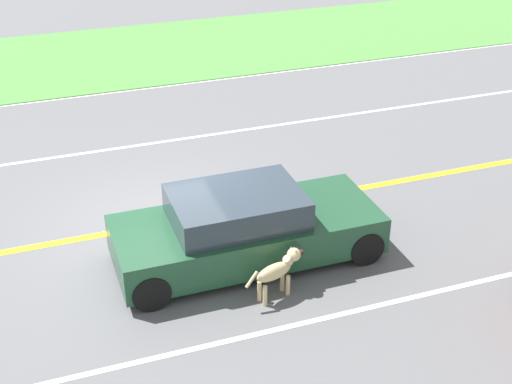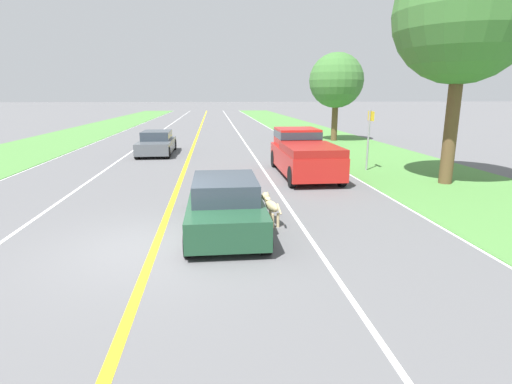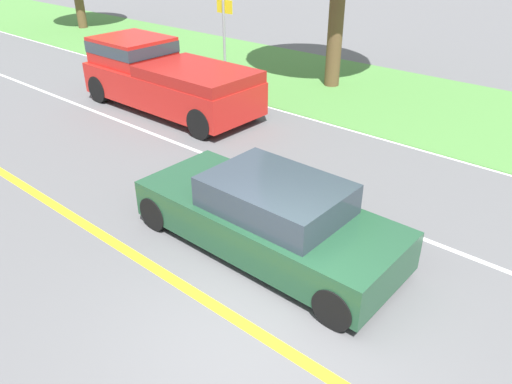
{
  "view_description": "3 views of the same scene",
  "coord_description": "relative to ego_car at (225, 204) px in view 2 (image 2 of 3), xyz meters",
  "views": [
    {
      "loc": [
        11.17,
        -2.02,
        6.96
      ],
      "look_at": [
        1.52,
        1.41,
        1.24
      ],
      "focal_mm": 50.0,
      "sensor_mm": 36.0,
      "label": 1
    },
    {
      "loc": [
        1.33,
        -8.37,
        3.23
      ],
      "look_at": [
        2.33,
        1.08,
        0.92
      ],
      "focal_mm": 28.0,
      "sensor_mm": 36.0,
      "label": 2
    },
    {
      "loc": [
        -3.69,
        -3.08,
        4.79
      ],
      "look_at": [
        1.42,
        1.32,
        1.08
      ],
      "focal_mm": 35.0,
      "sensor_mm": 36.0,
      "label": 3
    }
  ],
  "objects": [
    {
      "name": "pickup_truck",
      "position": [
        3.44,
        6.61,
        0.31
      ],
      "size": [
        2.05,
        5.37,
        1.81
      ],
      "color": "red",
      "rests_on": "ground"
    },
    {
      "name": "centre_divider_line",
      "position": [
        -1.58,
        -1.19,
        -0.6
      ],
      "size": [
        0.18,
        160.0,
        0.01
      ],
      "primitive_type": "cube",
      "color": "yellow",
      "rests_on": "ground"
    },
    {
      "name": "street_sign",
      "position": [
        6.43,
        7.12,
        1.03
      ],
      "size": [
        0.11,
        0.64,
        2.62
      ],
      "color": "gray",
      "rests_on": "ground"
    },
    {
      "name": "ground_plane",
      "position": [
        -1.58,
        -1.19,
        -0.61
      ],
      "size": [
        400.0,
        400.0,
        0.0
      ],
      "primitive_type": "plane",
      "color": "#5B5B5E"
    },
    {
      "name": "ego_car",
      "position": [
        0.0,
        0.0,
        0.0
      ],
      "size": [
        1.8,
        4.46,
        1.3
      ],
      "color": "#1E472D",
      "rests_on": "ground"
    },
    {
      "name": "lane_edge_line_right",
      "position": [
        5.42,
        -1.19,
        -0.6
      ],
      "size": [
        0.14,
        160.0,
        0.01
      ],
      "primitive_type": "cube",
      "color": "white",
      "rests_on": "ground"
    },
    {
      "name": "oncoming_car",
      "position": [
        -3.44,
        13.39,
        -0.01
      ],
      "size": [
        1.8,
        4.44,
        1.28
      ],
      "rotation": [
        0.0,
        0.0,
        3.14
      ],
      "color": "#51565B",
      "rests_on": "ground"
    },
    {
      "name": "lane_dash_same_dir",
      "position": [
        1.92,
        -1.19,
        -0.6
      ],
      "size": [
        0.1,
        160.0,
        0.01
      ],
      "primitive_type": "cube",
      "color": "white",
      "rests_on": "ground"
    },
    {
      "name": "roadside_tree_right_near",
      "position": [
        8.34,
        4.21,
        5.31
      ],
      "size": [
        4.75,
        4.75,
        8.33
      ],
      "color": "brown",
      "rests_on": "ground"
    },
    {
      "name": "roadside_tree_right_far",
      "position": [
        8.46,
        18.8,
        3.62
      ],
      "size": [
        3.81,
        3.81,
        6.16
      ],
      "color": "brown",
      "rests_on": "ground"
    },
    {
      "name": "dog",
      "position": [
        1.15,
        0.16,
        -0.11
      ],
      "size": [
        0.44,
        1.11,
        0.79
      ],
      "rotation": [
        0.0,
        0.0,
        0.29
      ],
      "color": "#D1B784",
      "rests_on": "ground"
    }
  ]
}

